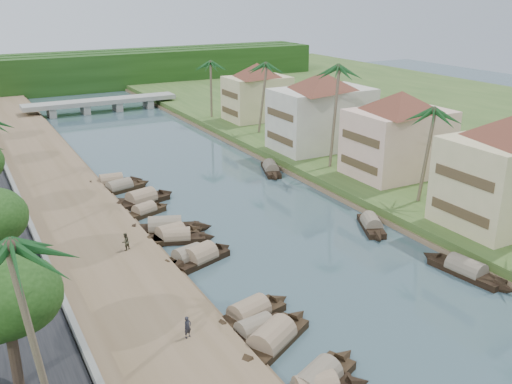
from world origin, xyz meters
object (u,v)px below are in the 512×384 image
building_near (511,168)px  person_near (188,327)px  sampan_0 (317,383)px  bridge (101,103)px

building_near → person_near: size_ratio=10.03×
building_near → sampan_0: 30.36m
bridge → person_near: size_ratio=18.92×
bridge → person_near: (-13.91, -77.04, -0.18)m
bridge → sampan_0: bearing=-96.1°
building_near → person_near: 33.40m
bridge → building_near: bearing=-75.6°
bridge → sampan_0: 84.73m
bridge → person_near: bearing=-100.2°
building_near → sampan_0: bearing=-159.9°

